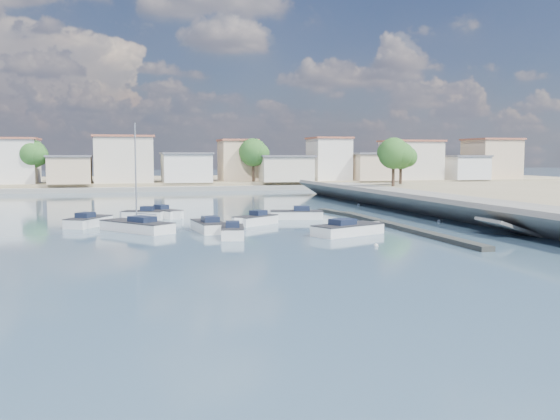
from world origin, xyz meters
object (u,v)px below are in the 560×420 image
motorboat_f (141,215)px  sailboat (134,226)px  motorboat_b (232,232)px  motorboat_g (165,214)px  motorboat_a (208,226)px  motorboat_h (351,230)px  motorboat_c (294,215)px  motorboat_e (90,222)px  motorboat_d (253,221)px

motorboat_f → sailboat: size_ratio=0.48×
motorboat_b → motorboat_g: bearing=103.4°
motorboat_a → motorboat_g: bearing=102.4°
motorboat_h → motorboat_c: bearing=95.1°
motorboat_e → motorboat_f: size_ratio=1.21×
motorboat_a → sailboat: size_ratio=0.63×
motorboat_g → motorboat_h: bearing=-52.1°
motorboat_f → motorboat_g: same height
motorboat_d → sailboat: sailboat is taller
motorboat_b → motorboat_d: same height
motorboat_f → motorboat_h: size_ratio=0.67×
motorboat_b → motorboat_d: (3.26, 7.68, -0.00)m
motorboat_b → motorboat_h: bearing=-4.3°
motorboat_c → motorboat_f: (-14.38, 3.57, -0.00)m
sailboat → motorboat_b: bearing=-38.9°
motorboat_d → sailboat: 10.57m
motorboat_e → motorboat_g: same height
motorboat_c → motorboat_g: size_ratio=1.26×
motorboat_f → sailboat: 9.68m
motorboat_b → motorboat_g: (-3.87, 16.21, 0.00)m
motorboat_b → motorboat_e: same height
motorboat_f → motorboat_d: bearing=-39.2°
motorboat_b → motorboat_h: 9.31m
motorboat_c → sailboat: (-15.29, -6.07, 0.03)m
motorboat_b → motorboat_d: bearing=67.0°
motorboat_e → motorboat_h: size_ratio=0.81×
motorboat_g → motorboat_d: bearing=-50.1°
motorboat_b → sailboat: (-7.13, 5.76, 0.03)m
motorboat_c → motorboat_e: (-18.93, -1.41, -0.00)m
motorboat_a → motorboat_c: 12.05m
motorboat_c → sailboat: size_ratio=0.64×
motorboat_b → motorboat_c: bearing=55.4°
motorboat_a → motorboat_h: 11.69m
motorboat_h → motorboat_e: bearing=151.0°
motorboat_d → motorboat_h: size_ratio=0.70×
motorboat_c → motorboat_e: bearing=-175.7°
motorboat_a → motorboat_c: size_ratio=0.99×
motorboat_d → motorboat_g: 11.12m
motorboat_b → sailboat: sailboat is taller
motorboat_d → motorboat_h: bearing=-54.3°
sailboat → motorboat_c: bearing=21.7°
motorboat_c → motorboat_d: (-4.90, -4.15, -0.00)m
motorboat_a → sailboat: 6.04m
motorboat_e → motorboat_f: 6.74m
motorboat_a → motorboat_b: (1.27, -4.33, -0.00)m
motorboat_c → motorboat_e: same height
motorboat_c → motorboat_e: 18.98m
motorboat_b → sailboat: 9.17m
motorboat_h → motorboat_a: bearing=154.5°
motorboat_g → sailboat: (-3.26, -10.44, 0.03)m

